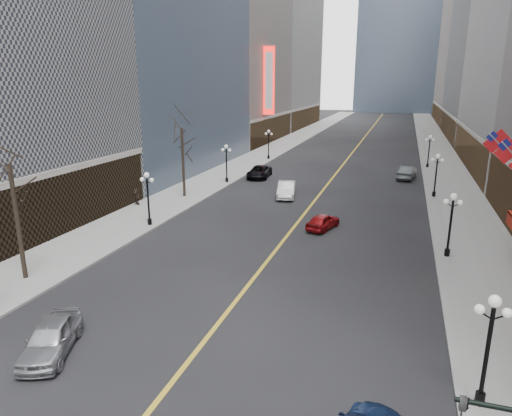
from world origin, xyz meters
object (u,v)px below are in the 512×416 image
Objects in this scene: streetlamp_west_1 at (148,193)px; car_nb_far at (259,172)px; car_nb_near at (51,338)px; streetlamp_west_2 at (226,159)px; car_sb_mid at (323,221)px; streetlamp_east_3 at (429,148)px; car_nb_mid at (286,189)px; car_sb_far at (407,172)px; streetlamp_west_3 at (269,141)px; streetlamp_east_1 at (451,218)px; streetlamp_east_0 at (489,340)px; streetlamp_east_2 at (436,171)px.

car_nb_far is at bearing 82.84° from streetlamp_west_1.
car_nb_near is 40.38m from car_nb_far.
car_sb_mid is at bearing -45.01° from streetlamp_west_2.
car_sb_mid is (11.41, -18.49, -0.09)m from car_nb_far.
streetlamp_east_3 is 27.14m from car_nb_mid.
streetlamp_west_2 reaches higher than car_sb_mid.
car_nb_far is (2.80, 22.28, -2.15)m from streetlamp_west_1.
streetlamp_west_1 is 16.12m from car_nb_mid.
streetlamp_west_2 is (-23.60, -18.00, 0.00)m from streetlamp_east_3.
car_sb_far is at bearing -107.87° from streetlamp_east_3.
streetlamp_east_3 is at bearing 37.33° from streetlamp_west_2.
streetlamp_west_1 reaches higher than car_nb_far.
streetlamp_west_3 is 54.33m from car_nb_near.
car_nb_far is at bearing 24.32° from car_sb_far.
car_nb_mid is (3.00, 31.48, 0.05)m from car_nb_near.
streetlamp_east_3 is 23.60m from streetlamp_west_3.
streetlamp_west_3 is at bearing 90.00° from streetlamp_west_2.
car_sb_far reaches higher than car_nb_near.
car_nb_far is at bearing 133.03° from streetlamp_east_1.
car_sb_mid is (-9.39, -32.21, -2.24)m from streetlamp_east_3.
car_nb_mid is (8.59, 13.48, -2.08)m from streetlamp_west_1.
streetlamp_east_0 is 0.99× the size of car_nb_near.
streetlamp_west_1 reaches higher than car_sb_mid.
car_nb_near is at bearing -116.57° from streetlamp_east_2.
streetlamp_east_3 is 1.16× the size of car_sb_mid.
car_nb_near is 47.80m from car_sb_far.
streetlamp_west_1 is at bearing -90.00° from streetlamp_west_2.
streetlamp_east_0 is 52.00m from streetlamp_east_3.
streetlamp_west_3 is (0.00, 18.00, 0.00)m from streetlamp_west_2.
streetlamp_east_1 is 29.68m from streetlamp_west_2.
car_sb_far is (20.80, 27.31, -2.08)m from streetlamp_west_1.
car_nb_mid reaches higher than car_nb_far.
car_sb_mid is at bearing 46.44° from car_nb_near.
streetlamp_west_1 is 0.90× the size of car_sb_far.
streetlamp_east_1 reaches higher than car_sb_far.
streetlamp_east_2 is at bearing 0.00° from streetlamp_west_2.
streetlamp_east_0 is 0.90× the size of car_sb_far.
car_nb_near is 0.91× the size of car_nb_mid.
streetlamp_west_2 is (0.00, 18.00, 0.00)m from streetlamp_west_1.
car_sb_far is at bearing 10.58° from car_nb_far.
car_sb_far is (-2.80, 43.31, -2.08)m from streetlamp_east_0.
streetlamp_east_3 is 25.01m from car_nb_far.
car_nb_far is at bearing 71.97° from car_nb_near.
streetlamp_east_3 is at bearing -99.17° from car_sb_far.
streetlamp_east_0 is 33.14m from car_nb_mid.
streetlamp_east_0 reaches higher than car_sb_far.
streetlamp_east_2 and streetlamp_east_3 have the same top height.
streetlamp_west_3 is at bearing 96.49° from car_nb_far.
car_sb_far is (20.80, 9.31, -2.08)m from streetlamp_west_2.
car_nb_near is (-18.00, -54.00, -2.13)m from streetlamp_east_3.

